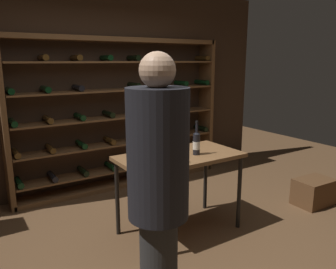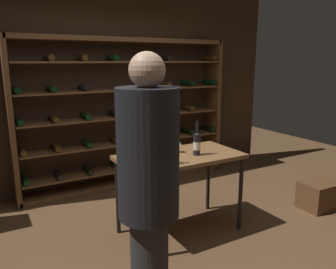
% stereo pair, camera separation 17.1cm
% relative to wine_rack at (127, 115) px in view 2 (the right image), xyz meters
% --- Properties ---
extents(ground_plane, '(10.07, 10.07, 0.00)m').
position_rel_wine_rack_xyz_m(ground_plane, '(-0.34, -1.83, -1.03)').
color(ground_plane, brown).
extents(back_wall, '(5.82, 0.10, 2.81)m').
position_rel_wine_rack_xyz_m(back_wall, '(-0.34, 0.21, 0.37)').
color(back_wall, '#3D2B1E').
rests_on(back_wall, ground).
extents(wine_rack, '(3.11, 0.32, 2.09)m').
position_rel_wine_rack_xyz_m(wine_rack, '(0.00, 0.00, 0.00)').
color(wine_rack, brown).
rests_on(wine_rack, ground).
extents(tasting_table, '(1.26, 0.67, 0.85)m').
position_rel_wine_rack_xyz_m(tasting_table, '(-0.09, -1.58, -0.27)').
color(tasting_table, brown).
rests_on(tasting_table, ground).
extents(person_host_in_suit, '(0.40, 0.40, 1.85)m').
position_rel_wine_rack_xyz_m(person_host_in_suit, '(-0.91, -2.52, -0.01)').
color(person_host_in_suit, '#2C2C2C').
rests_on(person_host_in_suit, ground).
extents(wine_crate, '(0.49, 0.36, 0.33)m').
position_rel_wine_rack_xyz_m(wine_crate, '(1.73, -1.95, -0.87)').
color(wine_crate, brown).
rests_on(wine_crate, ground).
extents(wine_bottle_red_label, '(0.08, 0.08, 0.34)m').
position_rel_wine_rack_xyz_m(wine_bottle_red_label, '(-0.52, -1.79, -0.07)').
color(wine_bottle_red_label, black).
rests_on(wine_bottle_red_label, tasting_table).
extents(wine_bottle_amber_reserve, '(0.07, 0.07, 0.36)m').
position_rel_wine_rack_xyz_m(wine_bottle_amber_reserve, '(-0.37, -1.79, -0.05)').
color(wine_bottle_amber_reserve, black).
rests_on(wine_bottle_amber_reserve, tasting_table).
extents(wine_bottle_black_capsule, '(0.07, 0.07, 0.35)m').
position_rel_wine_rack_xyz_m(wine_bottle_black_capsule, '(0.06, -1.66, -0.07)').
color(wine_bottle_black_capsule, black).
rests_on(wine_bottle_black_capsule, tasting_table).
extents(wine_glass_stemmed_right, '(0.09, 0.09, 0.15)m').
position_rel_wine_rack_xyz_m(wine_glass_stemmed_right, '(-0.06, -1.48, -0.08)').
color(wine_glass_stemmed_right, silver).
rests_on(wine_glass_stemmed_right, tasting_table).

